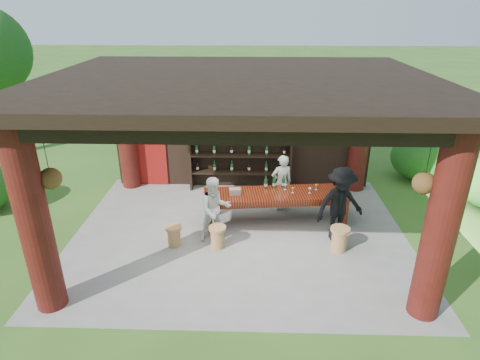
{
  "coord_description": "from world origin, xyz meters",
  "views": [
    {
      "loc": [
        0.25,
        -7.78,
        4.75
      ],
      "look_at": [
        0.0,
        0.4,
        1.15
      ],
      "focal_mm": 30.0,
      "sensor_mm": 36.0,
      "label": 1
    }
  ],
  "objects_px": {
    "wine_shelf": "(240,147)",
    "guest_woman": "(215,209)",
    "stool_far_left": "(174,235)",
    "tasting_table": "(276,197)",
    "stool_near_left": "(218,236)",
    "napkin_basket": "(235,191)",
    "stool_near_right": "(339,238)",
    "guest_man": "(340,205)",
    "host": "(282,183)"
  },
  "relations": [
    {
      "from": "tasting_table",
      "to": "guest_woman",
      "type": "distance_m",
      "value": 1.57
    },
    {
      "from": "stool_near_right",
      "to": "guest_woman",
      "type": "height_order",
      "value": "guest_woman"
    },
    {
      "from": "host",
      "to": "guest_woman",
      "type": "relative_size",
      "value": 1.0
    },
    {
      "from": "tasting_table",
      "to": "stool_near_right",
      "type": "height_order",
      "value": "tasting_table"
    },
    {
      "from": "wine_shelf",
      "to": "stool_far_left",
      "type": "distance_m",
      "value": 3.39
    },
    {
      "from": "stool_near_right",
      "to": "guest_man",
      "type": "xyz_separation_m",
      "value": [
        0.05,
        0.44,
        0.56
      ]
    },
    {
      "from": "wine_shelf",
      "to": "stool_near_right",
      "type": "bearing_deg",
      "value": -54.67
    },
    {
      "from": "host",
      "to": "guest_woman",
      "type": "bearing_deg",
      "value": 27.14
    },
    {
      "from": "stool_near_left",
      "to": "stool_near_right",
      "type": "distance_m",
      "value": 2.54
    },
    {
      "from": "napkin_basket",
      "to": "stool_near_left",
      "type": "bearing_deg",
      "value": -107.38
    },
    {
      "from": "guest_man",
      "to": "stool_far_left",
      "type": "bearing_deg",
      "value": 166.14
    },
    {
      "from": "stool_near_right",
      "to": "napkin_basket",
      "type": "distance_m",
      "value": 2.53
    },
    {
      "from": "guest_man",
      "to": "host",
      "type": "bearing_deg",
      "value": 110.47
    },
    {
      "from": "wine_shelf",
      "to": "host",
      "type": "relative_size",
      "value": 1.92
    },
    {
      "from": "guest_woman",
      "to": "guest_man",
      "type": "xyz_separation_m",
      "value": [
        2.66,
        0.06,
        0.12
      ]
    },
    {
      "from": "wine_shelf",
      "to": "guest_woman",
      "type": "xyz_separation_m",
      "value": [
        -0.46,
        -2.65,
        -0.5
      ]
    },
    {
      "from": "stool_near_left",
      "to": "guest_man",
      "type": "relative_size",
      "value": 0.29
    },
    {
      "from": "guest_woman",
      "to": "napkin_basket",
      "type": "relative_size",
      "value": 5.57
    },
    {
      "from": "tasting_table",
      "to": "stool_near_left",
      "type": "bearing_deg",
      "value": -138.31
    },
    {
      "from": "wine_shelf",
      "to": "host",
      "type": "xyz_separation_m",
      "value": [
        1.05,
        -1.23,
        -0.5
      ]
    },
    {
      "from": "stool_far_left",
      "to": "guest_man",
      "type": "xyz_separation_m",
      "value": [
        3.53,
        0.36,
        0.6
      ]
    },
    {
      "from": "stool_near_left",
      "to": "guest_man",
      "type": "xyz_separation_m",
      "value": [
        2.59,
        0.4,
        0.59
      ]
    },
    {
      "from": "host",
      "to": "wine_shelf",
      "type": "bearing_deg",
      "value": -65.65
    },
    {
      "from": "stool_near_left",
      "to": "napkin_basket",
      "type": "bearing_deg",
      "value": 72.62
    },
    {
      "from": "stool_near_right",
      "to": "guest_man",
      "type": "relative_size",
      "value": 0.31
    },
    {
      "from": "tasting_table",
      "to": "stool_far_left",
      "type": "distance_m",
      "value": 2.51
    },
    {
      "from": "host",
      "to": "guest_man",
      "type": "bearing_deg",
      "value": 114.22
    },
    {
      "from": "stool_near_left",
      "to": "guest_man",
      "type": "distance_m",
      "value": 2.69
    },
    {
      "from": "tasting_table",
      "to": "guest_woman",
      "type": "xyz_separation_m",
      "value": [
        -1.35,
        -0.8,
        0.09
      ]
    },
    {
      "from": "host",
      "to": "napkin_basket",
      "type": "distance_m",
      "value": 1.33
    },
    {
      "from": "stool_near_right",
      "to": "guest_man",
      "type": "bearing_deg",
      "value": 84.07
    },
    {
      "from": "stool_near_left",
      "to": "napkin_basket",
      "type": "xyz_separation_m",
      "value": [
        0.32,
        1.04,
        0.56
      ]
    },
    {
      "from": "napkin_basket",
      "to": "stool_near_right",
      "type": "bearing_deg",
      "value": -25.96
    },
    {
      "from": "stool_near_left",
      "to": "guest_woman",
      "type": "height_order",
      "value": "guest_woman"
    },
    {
      "from": "guest_woman",
      "to": "stool_near_left",
      "type": "bearing_deg",
      "value": -98.97
    },
    {
      "from": "wine_shelf",
      "to": "napkin_basket",
      "type": "distance_m",
      "value": 2.0
    },
    {
      "from": "guest_man",
      "to": "tasting_table",
      "type": "bearing_deg",
      "value": 130.67
    },
    {
      "from": "wine_shelf",
      "to": "napkin_basket",
      "type": "bearing_deg",
      "value": -92.0
    },
    {
      "from": "stool_near_right",
      "to": "host",
      "type": "xyz_separation_m",
      "value": [
        -1.1,
        1.8,
        0.44
      ]
    },
    {
      "from": "stool_near_right",
      "to": "guest_woman",
      "type": "distance_m",
      "value": 2.68
    },
    {
      "from": "tasting_table",
      "to": "host",
      "type": "distance_m",
      "value": 0.64
    },
    {
      "from": "wine_shelf",
      "to": "host",
      "type": "bearing_deg",
      "value": -49.65
    },
    {
      "from": "guest_woman",
      "to": "stool_far_left",
      "type": "bearing_deg",
      "value": 179.02
    },
    {
      "from": "stool_near_left",
      "to": "napkin_basket",
      "type": "distance_m",
      "value": 1.22
    },
    {
      "from": "stool_far_left",
      "to": "host",
      "type": "bearing_deg",
      "value": 35.91
    },
    {
      "from": "stool_far_left",
      "to": "host",
      "type": "height_order",
      "value": "host"
    },
    {
      "from": "wine_shelf",
      "to": "stool_near_right",
      "type": "xyz_separation_m",
      "value": [
        2.15,
        -3.04,
        -0.94
      ]
    },
    {
      "from": "wine_shelf",
      "to": "guest_woman",
      "type": "bearing_deg",
      "value": -99.9
    },
    {
      "from": "stool_near_right",
      "to": "host",
      "type": "relative_size",
      "value": 0.37
    },
    {
      "from": "stool_near_left",
      "to": "host",
      "type": "bearing_deg",
      "value": 50.67
    }
  ]
}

